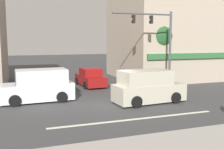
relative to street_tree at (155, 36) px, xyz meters
The scene contains 8 objects.
ground_plane 10.09m from the street_tree, 134.96° to the right, with size 120.00×120.00×0.00m, color #3D3D3F.
lane_marking_stripe 12.61m from the street_tree, 122.90° to the right, with size 9.00×0.24×0.01m, color silver.
building_right_corner 5.73m from the street_tree, 36.06° to the left, with size 13.23×10.23×9.22m.
street_tree is the anchor object (origin of this frame).
traffic_light_mast 4.18m from the street_tree, 114.56° to the right, with size 4.89×0.28×6.20m.
van_waiting_far 8.73m from the street_tree, 121.59° to the right, with size 4.73×2.31×2.11m.
van_crossing_center 12.06m from the street_tree, 158.93° to the right, with size 4.67×2.18×2.11m.
sedan_approaching_near 7.13m from the street_tree, behind, with size 2.08×4.20×1.58m.
Camera 1 is at (-5.49, -15.30, 3.97)m, focal length 42.00 mm.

